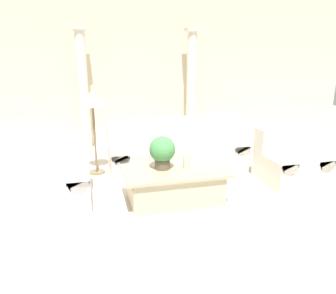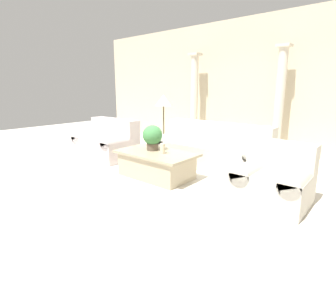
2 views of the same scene
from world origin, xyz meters
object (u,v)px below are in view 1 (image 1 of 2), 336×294
potted_plant (162,151)px  armchair (290,161)px  floor_lamp (93,103)px  coffee_table (175,185)px  sofa_long (176,150)px  loveseat (36,180)px

potted_plant → armchair: (2.08, 0.18, -0.36)m
potted_plant → floor_lamp: 1.59m
coffee_table → armchair: 1.94m
coffee_table → floor_lamp: size_ratio=1.00×
potted_plant → sofa_long: bearing=66.0°
potted_plant → coffee_table: bearing=-25.5°
loveseat → armchair: loveseat is taller
sofa_long → armchair: 1.85m
sofa_long → potted_plant: (-0.52, -1.17, 0.36)m
armchair → loveseat: bearing=178.9°
coffee_table → potted_plant: potted_plant is taller
loveseat → armchair: bearing=-1.1°
sofa_long → potted_plant: potted_plant is taller
floor_lamp → potted_plant: bearing=-56.6°
floor_lamp → sofa_long: bearing=-4.2°
sofa_long → potted_plant: size_ratio=5.12×
sofa_long → coffee_table: (-0.37, -1.24, -0.11)m
loveseat → floor_lamp: floor_lamp is taller
loveseat → coffee_table: size_ratio=0.99×
coffee_table → loveseat: bearing=169.8°
sofa_long → armchair: size_ratio=2.57×
floor_lamp → coffee_table: bearing=-53.6°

